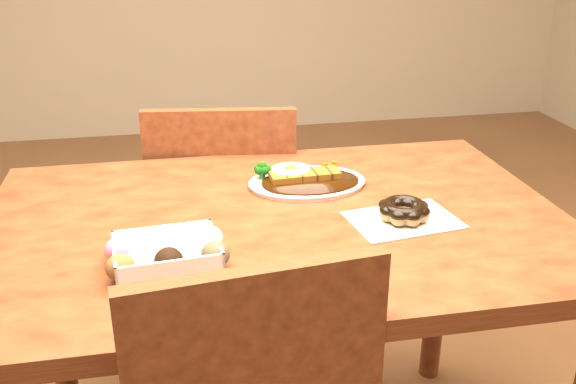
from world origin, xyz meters
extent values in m
cube|color=#4B1F0F|center=(0.00, 0.00, 0.73)|extent=(1.20, 0.80, 0.04)
cylinder|color=#4B1F0F|center=(-0.54, 0.34, 0.35)|extent=(0.06, 0.06, 0.71)
cylinder|color=#4B1F0F|center=(0.54, 0.34, 0.35)|extent=(0.06, 0.06, 0.71)
cube|color=#4B1F0F|center=(-0.05, 0.60, 0.43)|extent=(0.47, 0.47, 0.04)
cylinder|color=#4B1F0F|center=(0.14, 0.75, 0.21)|extent=(0.04, 0.04, 0.41)
cylinder|color=#4B1F0F|center=(-0.20, 0.79, 0.21)|extent=(0.04, 0.04, 0.41)
cylinder|color=#4B1F0F|center=(0.09, 0.41, 0.21)|extent=(0.04, 0.04, 0.41)
cylinder|color=#4B1F0F|center=(-0.25, 0.45, 0.21)|extent=(0.04, 0.04, 0.41)
cube|color=#4B1F0F|center=(-0.08, 0.41, 0.67)|extent=(0.40, 0.08, 0.40)
cube|color=#4B1F0F|center=(-0.10, -0.41, 0.67)|extent=(0.40, 0.08, 0.40)
ellipsoid|color=white|center=(0.10, 0.15, 0.76)|extent=(0.27, 0.19, 0.01)
ellipsoid|color=black|center=(0.10, 0.14, 0.76)|extent=(0.23, 0.16, 0.01)
cube|color=#6B380C|center=(0.09, 0.16, 0.77)|extent=(0.16, 0.07, 0.02)
ellipsoid|color=white|center=(0.06, 0.18, 0.78)|extent=(0.09, 0.08, 0.01)
ellipsoid|color=#FFB214|center=(0.06, 0.18, 0.79)|extent=(0.03, 0.03, 0.02)
cube|color=white|center=(-0.23, -0.17, 0.77)|extent=(0.19, 0.16, 0.05)
ellipsoid|color=brown|center=(-0.30, -0.21, 0.78)|extent=(0.05, 0.05, 0.05)
ellipsoid|color=black|center=(-0.22, -0.20, 0.78)|extent=(0.05, 0.05, 0.05)
ellipsoid|color=black|center=(-0.14, -0.19, 0.78)|extent=(0.05, 0.05, 0.05)
ellipsoid|color=pink|center=(-0.31, -0.14, 0.78)|extent=(0.05, 0.05, 0.05)
ellipsoid|color=beige|center=(-0.23, -0.13, 0.78)|extent=(0.05, 0.05, 0.05)
ellipsoid|color=beige|center=(-0.15, -0.13, 0.78)|extent=(0.05, 0.05, 0.05)
cube|color=silver|center=(0.25, -0.07, 0.75)|extent=(0.24, 0.18, 0.00)
torus|color=olive|center=(0.25, -0.07, 0.77)|extent=(0.12, 0.12, 0.03)
torus|color=black|center=(0.25, -0.07, 0.78)|extent=(0.11, 0.11, 0.02)
camera|label=1|loc=(-0.21, -1.18, 1.32)|focal=40.00mm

